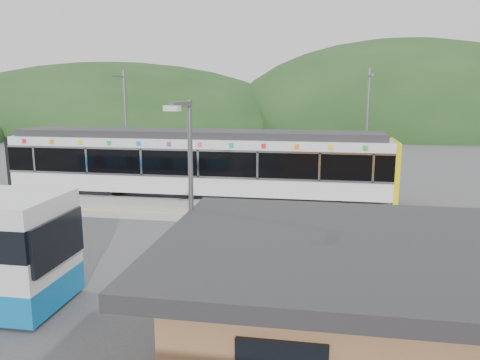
# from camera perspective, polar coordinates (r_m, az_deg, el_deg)

# --- Properties ---
(ground) EXTENTS (120.00, 120.00, 0.00)m
(ground) POSITION_cam_1_polar(r_m,az_deg,el_deg) (19.39, -4.12, -6.69)
(ground) COLOR #4C4C4F
(ground) RESTS_ON ground
(hills) EXTENTS (146.00, 149.00, 26.00)m
(hills) POSITION_cam_1_polar(r_m,az_deg,el_deg) (24.01, 13.52, -3.49)
(hills) COLOR #1E3D19
(hills) RESTS_ON ground
(platform) EXTENTS (26.00, 3.20, 0.30)m
(platform) POSITION_cam_1_polar(r_m,az_deg,el_deg) (22.44, -2.13, -3.81)
(platform) COLOR #9E9E99
(platform) RESTS_ON ground
(yellow_line) EXTENTS (26.00, 0.10, 0.01)m
(yellow_line) POSITION_cam_1_polar(r_m,az_deg,el_deg) (21.17, -2.85, -4.29)
(yellow_line) COLOR yellow
(yellow_line) RESTS_ON platform
(train) EXTENTS (20.44, 3.01, 3.74)m
(train) POSITION_cam_1_polar(r_m,az_deg,el_deg) (25.07, -5.33, 2.20)
(train) COLOR black
(train) RESTS_ON ground
(catenary_mast_west) EXTENTS (0.18, 1.80, 7.00)m
(catenary_mast_west) POSITION_cam_1_polar(r_m,az_deg,el_deg) (28.95, -13.77, 6.27)
(catenary_mast_west) COLOR slate
(catenary_mast_west) RESTS_ON ground
(catenary_mast_east) EXTENTS (0.18, 1.80, 7.00)m
(catenary_mast_east) POSITION_cam_1_polar(r_m,az_deg,el_deg) (26.71, 15.17, 5.83)
(catenary_mast_east) COLOR slate
(catenary_mast_east) RESTS_ON ground
(station_shelter) EXTENTS (9.20, 6.20, 3.00)m
(station_shelter) POSITION_cam_1_polar(r_m,az_deg,el_deg) (10.04, 18.13, -15.14)
(station_shelter) COLOR olive
(station_shelter) RESTS_ON ground
(lamp_post) EXTENTS (0.38, 1.03, 5.65)m
(lamp_post) POSITION_cam_1_polar(r_m,az_deg,el_deg) (11.30, -6.15, -1.87)
(lamp_post) COLOR slate
(lamp_post) RESTS_ON ground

